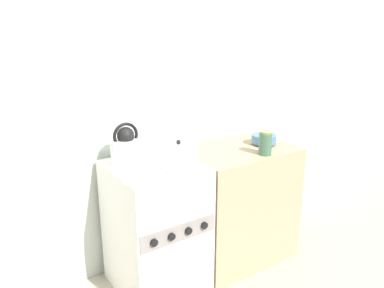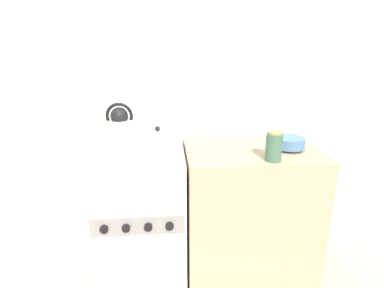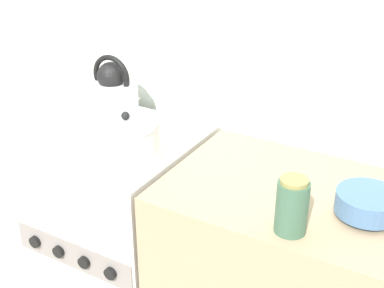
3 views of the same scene
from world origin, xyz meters
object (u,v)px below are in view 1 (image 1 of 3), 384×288
at_px(cooking_pot, 179,155).
at_px(enamel_bowl, 264,139).
at_px(stove, 156,228).
at_px(kettle, 127,148).
at_px(storage_jar, 265,143).

relative_size(cooking_pot, enamel_bowl, 1.30).
distance_m(cooking_pot, enamel_bowl, 0.78).
xyz_separation_m(stove, cooking_pot, (0.12, -0.10, 0.50)).
relative_size(stove, enamel_bowl, 4.80).
bearing_deg(stove, cooking_pot, -41.14).
bearing_deg(kettle, stove, -47.80).
xyz_separation_m(enamel_bowl, storage_jar, (-0.16, -0.17, 0.04)).
bearing_deg(enamel_bowl, cooking_pot, -175.02).
xyz_separation_m(stove, enamel_bowl, (0.89, -0.04, 0.46)).
distance_m(enamel_bowl, storage_jar, 0.24).
height_order(kettle, cooking_pot, kettle).
relative_size(stove, cooking_pot, 3.71).
height_order(cooking_pot, storage_jar, cooking_pot).
bearing_deg(kettle, storage_jar, -21.66).
xyz_separation_m(kettle, enamel_bowl, (1.01, -0.16, -0.07)).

